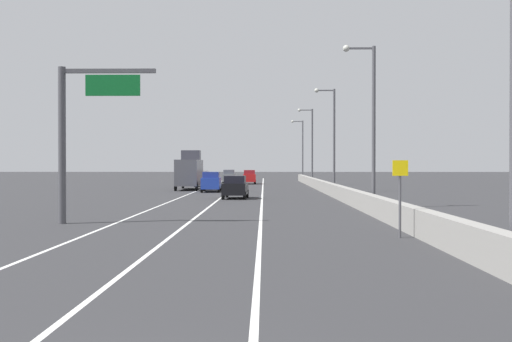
# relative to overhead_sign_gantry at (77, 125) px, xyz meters

# --- Properties ---
(ground_plane) EXTENTS (320.00, 320.00, 0.00)m
(ground_plane) POSITION_rel_overhead_sign_gantry_xyz_m (7.26, 40.89, -4.73)
(ground_plane) COLOR #2D2D30
(lane_stripe_left) EXTENTS (0.16, 130.00, 0.00)m
(lane_stripe_left) POSITION_rel_overhead_sign_gantry_xyz_m (1.76, 31.89, -4.73)
(lane_stripe_left) COLOR silver
(lane_stripe_left) RESTS_ON ground_plane
(lane_stripe_center) EXTENTS (0.16, 130.00, 0.00)m
(lane_stripe_center) POSITION_rel_overhead_sign_gantry_xyz_m (5.26, 31.89, -4.73)
(lane_stripe_center) COLOR silver
(lane_stripe_center) RESTS_ON ground_plane
(lane_stripe_right) EXTENTS (0.16, 130.00, 0.00)m
(lane_stripe_right) POSITION_rel_overhead_sign_gantry_xyz_m (8.76, 31.89, -4.73)
(lane_stripe_right) COLOR silver
(lane_stripe_right) RESTS_ON ground_plane
(jersey_barrier_right) EXTENTS (0.60, 120.00, 1.10)m
(jersey_barrier_right) POSITION_rel_overhead_sign_gantry_xyz_m (15.08, 16.89, -4.18)
(jersey_barrier_right) COLOR gray
(jersey_barrier_right) RESTS_ON ground_plane
(overhead_sign_gantry) EXTENTS (4.68, 0.36, 7.50)m
(overhead_sign_gantry) POSITION_rel_overhead_sign_gantry_xyz_m (0.00, 0.00, 0.00)
(overhead_sign_gantry) COLOR #47474C
(overhead_sign_gantry) RESTS_ON ground_plane
(speed_advisory_sign) EXTENTS (0.60, 0.11, 3.00)m
(speed_advisory_sign) POSITION_rel_overhead_sign_gantry_xyz_m (14.18, -5.48, -2.96)
(speed_advisory_sign) COLOR #4C4C51
(speed_advisory_sign) RESTS_ON ground_plane
(lamp_post_right_near) EXTENTS (2.14, 0.44, 10.61)m
(lamp_post_right_near) POSITION_rel_overhead_sign_gantry_xyz_m (15.70, -11.95, 1.33)
(lamp_post_right_near) COLOR #4C4C51
(lamp_post_right_near) RESTS_ON ground_plane
(lamp_post_right_second) EXTENTS (2.14, 0.44, 10.61)m
(lamp_post_right_second) POSITION_rel_overhead_sign_gantry_xyz_m (15.82, 10.93, 1.33)
(lamp_post_right_second) COLOR #4C4C51
(lamp_post_right_second) RESTS_ON ground_plane
(lamp_post_right_third) EXTENTS (2.14, 0.44, 10.61)m
(lamp_post_right_third) POSITION_rel_overhead_sign_gantry_xyz_m (15.84, 33.81, 1.33)
(lamp_post_right_third) COLOR #4C4C51
(lamp_post_right_third) RESTS_ON ground_plane
(lamp_post_right_fourth) EXTENTS (2.14, 0.44, 10.61)m
(lamp_post_right_fourth) POSITION_rel_overhead_sign_gantry_xyz_m (15.37, 56.69, 1.33)
(lamp_post_right_fourth) COLOR #4C4C51
(lamp_post_right_fourth) RESTS_ON ground_plane
(lamp_post_right_fifth) EXTENTS (2.14, 0.44, 10.61)m
(lamp_post_right_fifth) POSITION_rel_overhead_sign_gantry_xyz_m (15.47, 79.57, 1.33)
(lamp_post_right_fifth) COLOR #4C4C51
(lamp_post_right_fifth) RESTS_ON ground_plane
(car_silver_0) EXTENTS (1.87, 4.31, 2.02)m
(car_silver_0) POSITION_rel_overhead_sign_gantry_xyz_m (0.94, 50.02, -3.72)
(car_silver_0) COLOR #B7B7BC
(car_silver_0) RESTS_ON ground_plane
(car_black_1) EXTENTS (2.10, 4.24, 1.90)m
(car_black_1) POSITION_rel_overhead_sign_gantry_xyz_m (6.55, 21.75, -3.78)
(car_black_1) COLOR black
(car_black_1) RESTS_ON ground_plane
(car_gray_2) EXTENTS (1.91, 4.50, 2.05)m
(car_gray_2) POSITION_rel_overhead_sign_gantry_xyz_m (3.78, 60.99, -3.71)
(car_gray_2) COLOR slate
(car_gray_2) RESTS_ON ground_plane
(car_blue_3) EXTENTS (2.04, 4.64, 2.07)m
(car_blue_3) POSITION_rel_overhead_sign_gantry_xyz_m (3.48, 34.10, -3.70)
(car_blue_3) COLOR #1E389E
(car_blue_3) RESTS_ON ground_plane
(car_red_4) EXTENTS (1.98, 4.46, 2.02)m
(car_red_4) POSITION_rel_overhead_sign_gantry_xyz_m (6.79, 59.60, -3.72)
(car_red_4) COLOR red
(car_red_4) RESTS_ON ground_plane
(box_truck) EXTENTS (2.59, 8.38, 4.44)m
(box_truck) POSITION_rel_overhead_sign_gantry_xyz_m (0.54, 39.90, -2.69)
(box_truck) COLOR #4C4C51
(box_truck) RESTS_ON ground_plane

